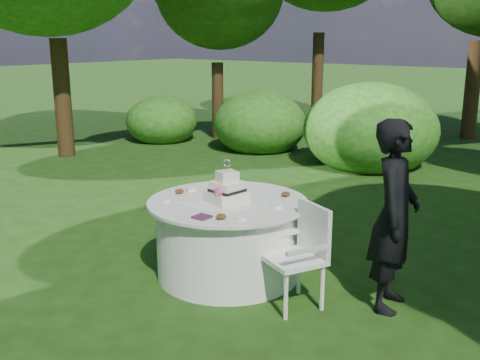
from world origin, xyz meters
name	(u,v)px	position (x,y,z in m)	size (l,w,h in m)	color
ground	(228,274)	(0.00, 0.00, 0.00)	(80.00, 80.00, 0.00)	#1C340E
napkins	(202,217)	(0.16, -0.55, 0.78)	(0.14, 0.14, 0.02)	#4E213E
feather_plume	(193,206)	(-0.12, -0.36, 0.78)	(0.48, 0.07, 0.01)	white
guest	(394,216)	(1.54, 0.36, 0.83)	(0.61, 0.40, 1.66)	black
table	(228,238)	(0.00, 0.00, 0.39)	(1.56, 1.56, 0.77)	white
cake	(227,191)	(0.03, -0.04, 0.88)	(0.41, 0.41, 0.43)	silver
chair	(302,249)	(0.91, -0.09, 0.52)	(0.60, 0.60, 0.91)	white
votives	(220,199)	(-0.06, -0.05, 0.79)	(1.13, 0.97, 0.04)	white
petal_cups	(229,200)	(0.05, -0.04, 0.79)	(0.99, 1.03, 0.05)	#562D16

